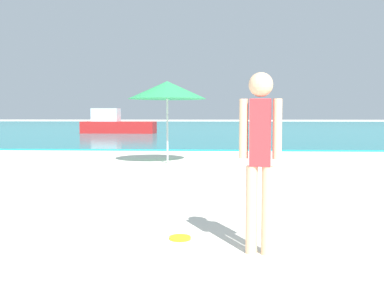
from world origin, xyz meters
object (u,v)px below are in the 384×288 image
(frisbee, at_px, (180,238))
(boat_near, at_px, (116,125))
(person_standing, at_px, (260,152))
(beach_umbrella, at_px, (167,90))

(frisbee, relative_size, boat_near, 0.05)
(person_standing, distance_m, beach_umbrella, 7.68)
(person_standing, relative_size, frisbee, 7.38)
(beach_umbrella, bearing_deg, frisbee, -82.88)
(boat_near, bearing_deg, beach_umbrella, -69.96)
(boat_near, xyz_separation_m, beach_umbrella, (5.25, -16.77, 1.34))
(person_standing, height_order, boat_near, boat_near)
(person_standing, bearing_deg, boat_near, 116.11)
(boat_near, bearing_deg, frisbee, -72.89)
(person_standing, height_order, frisbee, person_standing)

